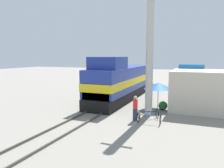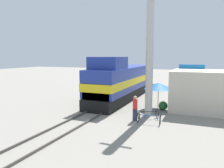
% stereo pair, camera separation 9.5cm
% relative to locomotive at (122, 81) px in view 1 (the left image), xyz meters
% --- Properties ---
extents(ground_plane, '(120.00, 120.00, 0.00)m').
position_rel_locomotive_xyz_m(ground_plane, '(0.00, -4.30, -1.92)').
color(ground_plane, gray).
extents(rail_near, '(0.08, 35.28, 0.15)m').
position_rel_locomotive_xyz_m(rail_near, '(-0.72, -4.30, -1.85)').
color(rail_near, '#4C4742').
rests_on(rail_near, ground_plane).
extents(rail_far, '(0.08, 35.28, 0.15)m').
position_rel_locomotive_xyz_m(rail_far, '(0.72, -4.30, -1.85)').
color(rail_far, '#4C4742').
rests_on(rail_far, ground_plane).
extents(locomotive, '(2.98, 14.83, 4.61)m').
position_rel_locomotive_xyz_m(locomotive, '(0.00, 0.00, 0.00)').
color(locomotive, black).
rests_on(locomotive, ground_plane).
extents(utility_pole, '(1.80, 0.58, 10.71)m').
position_rel_locomotive_xyz_m(utility_pole, '(4.19, -5.54, 3.46)').
color(utility_pole, '#B2B2AD').
rests_on(utility_pole, ground_plane).
extents(vendor_umbrella, '(2.55, 2.55, 2.34)m').
position_rel_locomotive_xyz_m(vendor_umbrella, '(4.50, -3.14, 0.13)').
color(vendor_umbrella, '#4C4C4C').
rests_on(vendor_umbrella, ground_plane).
extents(billboard_sign, '(2.39, 0.12, 3.87)m').
position_rel_locomotive_xyz_m(billboard_sign, '(7.05, 0.16, 0.98)').
color(billboard_sign, '#595959').
rests_on(billboard_sign, ground_plane).
extents(shrub_cluster, '(0.77, 0.77, 0.77)m').
position_rel_locomotive_xyz_m(shrub_cluster, '(5.02, -3.54, -1.54)').
color(shrub_cluster, '#236028').
rests_on(shrub_cluster, ground_plane).
extents(person_bystander, '(0.34, 0.34, 1.84)m').
position_rel_locomotive_xyz_m(person_bystander, '(3.66, -7.52, -0.92)').
color(person_bystander, '#2D3347').
rests_on(person_bystander, ground_plane).
extents(bicycle, '(1.64, 0.83, 0.73)m').
position_rel_locomotive_xyz_m(bicycle, '(4.76, -7.83, -1.55)').
color(bicycle, black).
rests_on(bicycle, ground_plane).
extents(bicycle_spare, '(1.60, 1.29, 0.69)m').
position_rel_locomotive_xyz_m(bicycle_spare, '(4.43, -6.69, -1.57)').
color(bicycle_spare, black).
rests_on(bicycle_spare, ground_plane).
extents(building_block_distant, '(8.29, 4.86, 3.45)m').
position_rel_locomotive_xyz_m(building_block_distant, '(9.71, -2.15, -0.20)').
color(building_block_distant, beige).
rests_on(building_block_distant, ground_plane).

